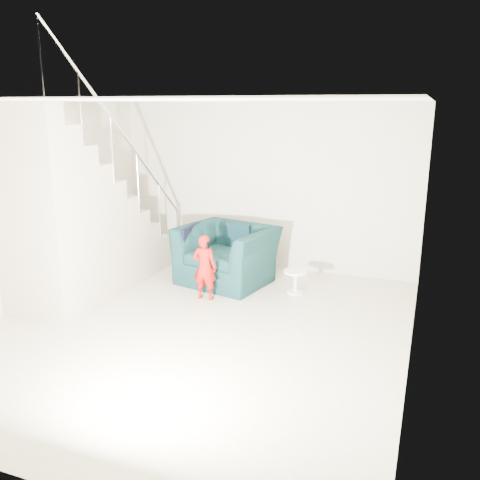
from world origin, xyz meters
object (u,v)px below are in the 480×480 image
Objects in this scene: side_table at (296,278)px; staircase at (81,230)px; armchair at (227,255)px; toddler at (205,267)px.

side_table is 3.13m from staircase.
staircase reaches higher than armchair.
armchair reaches higher than side_table.
toddler is 0.26× the size of staircase.
side_table is (1.13, 0.67, -0.23)m from toddler.
armchair is at bearing 174.13° from side_table.
toddler is (-0.01, -0.79, 0.03)m from armchair.
toddler is at bearing -149.30° from side_table.
toddler reaches higher than side_table.
toddler is at bearing 14.44° from staircase.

